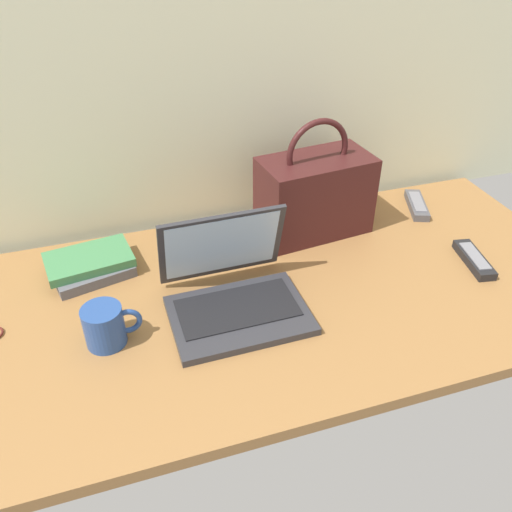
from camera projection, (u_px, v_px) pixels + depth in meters
The scene contains 7 objects.
desk at pixel (279, 297), 1.31m from camera, with size 1.60×0.76×0.03m.
laptop at pixel (233, 290), 1.23m from camera, with size 0.31×0.28×0.21m.
coffee_mug at pixel (105, 325), 1.14m from camera, with size 0.12×0.09×0.09m.
remote_control_near at pixel (417, 205), 1.62m from camera, with size 0.10×0.17×0.02m.
remote_control_far at pixel (474, 259), 1.39m from camera, with size 0.07×0.17×0.02m.
handbag at pixel (315, 194), 1.46m from camera, with size 0.32×0.19×0.33m.
book_stack at pixel (90, 264), 1.35m from camera, with size 0.23×0.20×0.05m.
Camera 1 is at (-0.36, -0.95, 0.85)m, focal length 37.59 mm.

